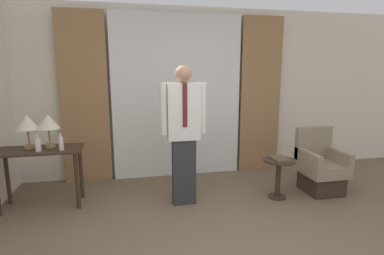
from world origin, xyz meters
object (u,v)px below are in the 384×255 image
table_lamp_left (27,123)px  bottle_by_lamp (38,144)px  book (280,159)px  side_table (278,172)px  bottle_near_edge (61,143)px  person (184,130)px  table_lamp_right (48,123)px  desk (40,160)px  armchair (320,168)px

table_lamp_left → bottle_by_lamp: size_ratio=2.05×
bottle_by_lamp → book: bearing=-5.5°
side_table → bottle_by_lamp: bearing=174.7°
table_lamp_left → bottle_near_edge: size_ratio=2.04×
table_lamp_left → person: size_ratio=0.24×
bottle_near_edge → table_lamp_right: bearing=131.9°
desk → bottle_by_lamp: size_ratio=4.98×
desk → book: desk is taller
bottle_near_edge → person: size_ratio=0.12×
table_lamp_left → book: size_ratio=1.63×
person → side_table: size_ratio=3.28×
desk → side_table: 3.09m
table_lamp_right → side_table: bearing=-9.0°
table_lamp_left → bottle_by_lamp: table_lamp_left is taller
side_table → bottle_near_edge: bearing=174.3°
bottle_by_lamp → table_lamp_right: bearing=63.4°
table_lamp_left → desk: bearing=-30.8°
table_lamp_left → bottle_by_lamp: (0.15, -0.18, -0.23)m
book → desk: bearing=172.4°
person → armchair: 2.08m
desk → table_lamp_left: table_lamp_left is taller
table_lamp_left → side_table: (3.18, -0.46, -0.70)m
desk → table_lamp_right: bearing=30.8°
bottle_by_lamp → side_table: (3.03, -0.28, -0.47)m
person → armchair: bearing=-0.5°
desk → bottle_near_edge: size_ratio=4.96×
armchair → side_table: 0.71m
table_lamp_left → table_lamp_right: size_ratio=1.00×
table_lamp_right → bottle_near_edge: size_ratio=2.04×
person → side_table: (1.28, -0.11, -0.61)m
table_lamp_right → table_lamp_left: bearing=180.0°
desk → book: bearing=-7.6°
table_lamp_left → person: (1.90, -0.35, -0.09)m
table_lamp_left → bottle_near_edge: table_lamp_left is taller
person → book: size_ratio=6.88×
table_lamp_right → armchair: size_ratio=0.46×
bottle_by_lamp → person: (1.75, -0.17, 0.14)m
desk → bottle_near_edge: 0.39m
bottle_near_edge → side_table: (2.77, -0.27, -0.47)m
book → bottle_near_edge: bearing=174.0°
table_lamp_right → bottle_by_lamp: (-0.09, -0.18, -0.23)m
person → book: 1.35m
table_lamp_right → armchair: bearing=-5.8°
desk → bottle_near_edge: (0.29, -0.12, 0.23)m
bottle_near_edge → table_lamp_left: bearing=155.4°
table_lamp_right → bottle_by_lamp: size_ratio=2.05×
desk → bottle_by_lamp: bottle_by_lamp is taller
table_lamp_left → book: (3.18, -0.48, -0.51)m
table_lamp_left → book: table_lamp_left is taller
table_lamp_right → side_table: 3.05m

